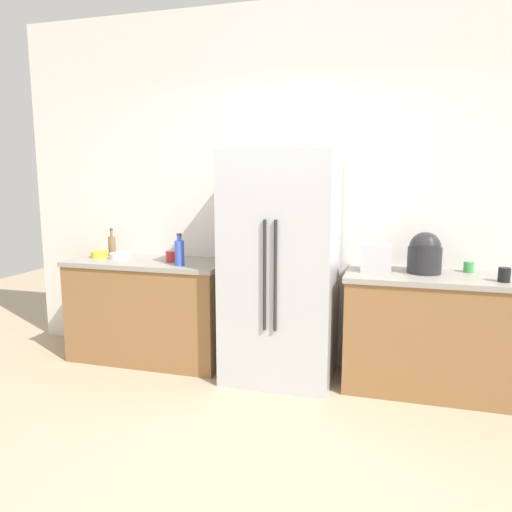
{
  "coord_description": "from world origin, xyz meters",
  "views": [
    {
      "loc": [
        0.74,
        -2.32,
        1.61
      ],
      "look_at": [
        -0.04,
        0.43,
        1.15
      ],
      "focal_mm": 33.72,
      "sensor_mm": 36.0,
      "label": 1
    }
  ],
  "objects_px": {
    "refrigerator": "(281,267)",
    "rice_cooker": "(425,254)",
    "bowl_a": "(99,254)",
    "bottle_b": "(180,252)",
    "cup_a": "(504,275)",
    "toaster": "(376,258)",
    "cup_c": "(469,267)",
    "bottle_a": "(112,245)",
    "cup_b": "(171,256)",
    "bowl_b": "(120,256)"
  },
  "relations": [
    {
      "from": "rice_cooker",
      "to": "bottle_b",
      "type": "distance_m",
      "value": 1.93
    },
    {
      "from": "bottle_b",
      "to": "bowl_a",
      "type": "bearing_deg",
      "value": 168.44
    },
    {
      "from": "cup_c",
      "to": "toaster",
      "type": "bearing_deg",
      "value": -166.15
    },
    {
      "from": "cup_b",
      "to": "cup_c",
      "type": "bearing_deg",
      "value": 4.77
    },
    {
      "from": "rice_cooker",
      "to": "cup_b",
      "type": "distance_m",
      "value": 2.07
    },
    {
      "from": "bottle_a",
      "to": "cup_c",
      "type": "bearing_deg",
      "value": 0.51
    },
    {
      "from": "toaster",
      "to": "bowl_b",
      "type": "bearing_deg",
      "value": 179.77
    },
    {
      "from": "bowl_a",
      "to": "cup_b",
      "type": "bearing_deg",
      "value": -2.77
    },
    {
      "from": "toaster",
      "to": "bottle_b",
      "type": "height_order",
      "value": "bottle_b"
    },
    {
      "from": "cup_a",
      "to": "cup_b",
      "type": "height_order",
      "value": "cup_a"
    },
    {
      "from": "toaster",
      "to": "cup_a",
      "type": "height_order",
      "value": "toaster"
    },
    {
      "from": "toaster",
      "to": "bottle_b",
      "type": "relative_size",
      "value": 0.85
    },
    {
      "from": "bottle_b",
      "to": "toaster",
      "type": "bearing_deg",
      "value": 6.42
    },
    {
      "from": "bottle_a",
      "to": "bottle_b",
      "type": "bearing_deg",
      "value": -20.84
    },
    {
      "from": "toaster",
      "to": "bottle_a",
      "type": "distance_m",
      "value": 2.41
    },
    {
      "from": "rice_cooker",
      "to": "bottle_b",
      "type": "xyz_separation_m",
      "value": [
        -1.92,
        -0.22,
        -0.04
      ]
    },
    {
      "from": "cup_b",
      "to": "cup_a",
      "type": "bearing_deg",
      "value": -2.45
    },
    {
      "from": "refrigerator",
      "to": "cup_a",
      "type": "distance_m",
      "value": 1.61
    },
    {
      "from": "bottle_b",
      "to": "cup_b",
      "type": "bearing_deg",
      "value": 135.88
    },
    {
      "from": "toaster",
      "to": "rice_cooker",
      "type": "bearing_deg",
      "value": 6.93
    },
    {
      "from": "toaster",
      "to": "bottle_b",
      "type": "xyz_separation_m",
      "value": [
        -1.57,
        -0.18,
        0.01
      ]
    },
    {
      "from": "bottle_b",
      "to": "cup_c",
      "type": "height_order",
      "value": "bottle_b"
    },
    {
      "from": "refrigerator",
      "to": "bottle_b",
      "type": "height_order",
      "value": "refrigerator"
    },
    {
      "from": "cup_c",
      "to": "rice_cooker",
      "type": "bearing_deg",
      "value": -159.23
    },
    {
      "from": "bottle_b",
      "to": "cup_c",
      "type": "bearing_deg",
      "value": 8.71
    },
    {
      "from": "bottle_a",
      "to": "cup_c",
      "type": "distance_m",
      "value": 3.09
    },
    {
      "from": "bottle_b",
      "to": "bowl_b",
      "type": "xyz_separation_m",
      "value": [
        -0.67,
        0.19,
        -0.09
      ]
    },
    {
      "from": "bowl_b",
      "to": "rice_cooker",
      "type": "bearing_deg",
      "value": 0.74
    },
    {
      "from": "refrigerator",
      "to": "bowl_b",
      "type": "xyz_separation_m",
      "value": [
        -1.51,
        0.08,
        0.01
      ]
    },
    {
      "from": "bowl_b",
      "to": "cup_c",
      "type": "bearing_deg",
      "value": 3.12
    },
    {
      "from": "rice_cooker",
      "to": "cup_c",
      "type": "height_order",
      "value": "rice_cooker"
    },
    {
      "from": "cup_c",
      "to": "bottle_a",
      "type": "bearing_deg",
      "value": -179.49
    },
    {
      "from": "bottle_b",
      "to": "cup_a",
      "type": "xyz_separation_m",
      "value": [
        2.44,
        0.03,
        -0.06
      ]
    },
    {
      "from": "bottle_b",
      "to": "cup_a",
      "type": "relative_size",
      "value": 2.64
    },
    {
      "from": "refrigerator",
      "to": "rice_cooker",
      "type": "bearing_deg",
      "value": 6.19
    },
    {
      "from": "rice_cooker",
      "to": "cup_b",
      "type": "relative_size",
      "value": 3.37
    },
    {
      "from": "bowl_a",
      "to": "bowl_b",
      "type": "relative_size",
      "value": 0.8
    },
    {
      "from": "rice_cooker",
      "to": "bottle_a",
      "type": "distance_m",
      "value": 2.76
    },
    {
      "from": "cup_a",
      "to": "cup_b",
      "type": "relative_size",
      "value": 1.08
    },
    {
      "from": "rice_cooker",
      "to": "bottle_b",
      "type": "height_order",
      "value": "rice_cooker"
    },
    {
      "from": "refrigerator",
      "to": "toaster",
      "type": "relative_size",
      "value": 8.01
    },
    {
      "from": "refrigerator",
      "to": "rice_cooker",
      "type": "height_order",
      "value": "refrigerator"
    },
    {
      "from": "bottle_a",
      "to": "bottle_b",
      "type": "relative_size",
      "value": 0.95
    },
    {
      "from": "bowl_a",
      "to": "bowl_b",
      "type": "height_order",
      "value": "bowl_a"
    },
    {
      "from": "bowl_a",
      "to": "refrigerator",
      "type": "bearing_deg",
      "value": -2.62
    },
    {
      "from": "toaster",
      "to": "bowl_a",
      "type": "height_order",
      "value": "toaster"
    },
    {
      "from": "bottle_a",
      "to": "bowl_a",
      "type": "bearing_deg",
      "value": -109.0
    },
    {
      "from": "cup_a",
      "to": "cup_c",
      "type": "distance_m",
      "value": 0.36
    },
    {
      "from": "cup_a",
      "to": "cup_b",
      "type": "bearing_deg",
      "value": 177.55
    },
    {
      "from": "bottle_a",
      "to": "cup_b",
      "type": "relative_size",
      "value": 2.71
    }
  ]
}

